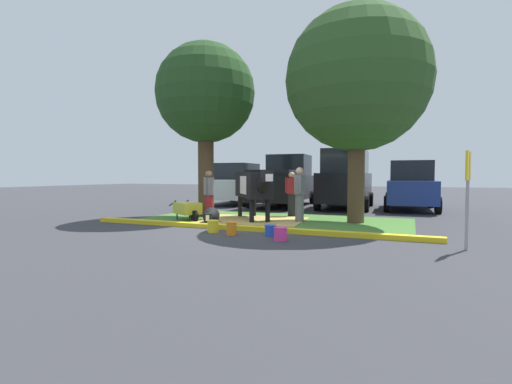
# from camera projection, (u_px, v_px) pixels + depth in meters

# --- Properties ---
(ground_plane) EXTENTS (80.00, 80.00, 0.00)m
(ground_plane) POSITION_uv_depth(u_px,v_px,m) (250.00, 228.00, 10.19)
(ground_plane) COLOR #38383D
(grass_island) EXTENTS (8.36, 4.19, 0.02)m
(grass_island) POSITION_uv_depth(u_px,v_px,m) (272.00, 220.00, 11.80)
(grass_island) COLOR #477A33
(grass_island) RESTS_ON ground
(curb_yellow) EXTENTS (9.56, 0.24, 0.12)m
(curb_yellow) POSITION_uv_depth(u_px,v_px,m) (242.00, 228.00, 9.73)
(curb_yellow) COLOR yellow
(curb_yellow) RESTS_ON ground
(hay_bedding) EXTENTS (3.36, 2.62, 0.04)m
(hay_bedding) POSITION_uv_depth(u_px,v_px,m) (252.00, 220.00, 11.70)
(hay_bedding) COLOR tan
(hay_bedding) RESTS_ON ground
(shade_tree_left) EXTENTS (3.40, 3.40, 5.96)m
(shade_tree_left) POSITION_uv_depth(u_px,v_px,m) (205.00, 95.00, 12.77)
(shade_tree_left) COLOR #4C3823
(shade_tree_left) RESTS_ON ground
(shade_tree_right) EXTENTS (4.24, 4.24, 6.40)m
(shade_tree_right) POSITION_uv_depth(u_px,v_px,m) (357.00, 80.00, 10.99)
(shade_tree_right) COLOR #4C3823
(shade_tree_right) RESTS_ON ground
(cow_holstein) EXTENTS (2.19, 2.72, 1.57)m
(cow_holstein) POSITION_uv_depth(u_px,v_px,m) (254.00, 185.00, 11.75)
(cow_holstein) COLOR black
(cow_holstein) RESTS_ON ground
(calf_lying) EXTENTS (0.85, 1.32, 0.48)m
(calf_lying) POSITION_uv_depth(u_px,v_px,m) (211.00, 216.00, 10.99)
(calf_lying) COLOR black
(calf_lying) RESTS_ON ground
(person_handler) EXTENTS (0.34, 0.50, 1.68)m
(person_handler) POSITION_uv_depth(u_px,v_px,m) (300.00, 193.00, 11.27)
(person_handler) COLOR slate
(person_handler) RESTS_ON ground
(person_visitor_near) EXTENTS (0.52, 0.34, 1.55)m
(person_visitor_near) POSITION_uv_depth(u_px,v_px,m) (292.00, 193.00, 12.90)
(person_visitor_near) COLOR black
(person_visitor_near) RESTS_ON ground
(person_visitor_far) EXTENTS (0.34, 0.53, 1.59)m
(person_visitor_far) POSITION_uv_depth(u_px,v_px,m) (209.00, 194.00, 11.83)
(person_visitor_far) COLOR maroon
(person_visitor_far) RESTS_ON ground
(wheelbarrow) EXTENTS (1.51, 1.18, 0.63)m
(wheelbarrow) POSITION_uv_depth(u_px,v_px,m) (188.00, 209.00, 11.74)
(wheelbarrow) COLOR gold
(wheelbarrow) RESTS_ON ground
(parking_sign) EXTENTS (0.15, 0.44, 1.90)m
(parking_sign) POSITION_uv_depth(u_px,v_px,m) (468.00, 180.00, 7.09)
(parking_sign) COLOR #99999E
(parking_sign) RESTS_ON ground
(bucket_yellow) EXTENTS (0.31, 0.31, 0.31)m
(bucket_yellow) POSITION_uv_depth(u_px,v_px,m) (213.00, 226.00, 9.35)
(bucket_yellow) COLOR yellow
(bucket_yellow) RESTS_ON ground
(bucket_orange) EXTENTS (0.27, 0.27, 0.32)m
(bucket_orange) POSITION_uv_depth(u_px,v_px,m) (231.00, 228.00, 8.93)
(bucket_orange) COLOR orange
(bucket_orange) RESTS_ON ground
(bucket_blue) EXTENTS (0.28, 0.28, 0.26)m
(bucket_blue) POSITION_uv_depth(u_px,v_px,m) (270.00, 230.00, 8.85)
(bucket_blue) COLOR blue
(bucket_blue) RESTS_ON ground
(bucket_pink) EXTENTS (0.31, 0.31, 0.30)m
(bucket_pink) POSITION_uv_depth(u_px,v_px,m) (280.00, 234.00, 8.19)
(bucket_pink) COLOR #EA3893
(bucket_pink) RESTS_ON ground
(hatchback_white) EXTENTS (2.16, 4.47, 2.02)m
(hatchback_white) POSITION_uv_depth(u_px,v_px,m) (237.00, 184.00, 18.60)
(hatchback_white) COLOR silver
(hatchback_white) RESTS_ON ground
(pickup_truck_black) EXTENTS (2.39, 5.48, 2.42)m
(pickup_truck_black) POSITION_uv_depth(u_px,v_px,m) (284.00, 182.00, 17.43)
(pickup_truck_black) COLOR black
(pickup_truck_black) RESTS_ON ground
(suv_black) EXTENTS (2.27, 4.67, 2.52)m
(suv_black) POSITION_uv_depth(u_px,v_px,m) (346.00, 179.00, 16.17)
(suv_black) COLOR black
(suv_black) RESTS_ON ground
(sedan_blue) EXTENTS (2.16, 4.47, 2.02)m
(sedan_blue) POSITION_uv_depth(u_px,v_px,m) (411.00, 186.00, 15.45)
(sedan_blue) COLOR navy
(sedan_blue) RESTS_ON ground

